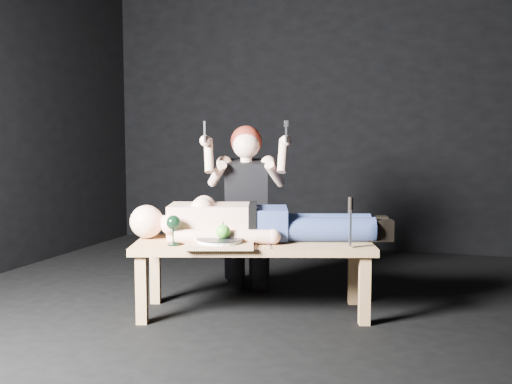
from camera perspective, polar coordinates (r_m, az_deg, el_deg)
ground at (r=3.54m, az=2.76°, el=-12.59°), size 5.00×5.00×0.00m
back_wall at (r=5.83m, az=9.40°, el=9.31°), size 5.00×0.00×5.00m
table at (r=3.69m, az=-0.24°, el=-8.22°), size 1.53×0.94×0.45m
lying_man at (r=3.71m, az=0.47°, el=-2.50°), size 1.53×0.86×0.27m
kneeling_woman at (r=4.15m, az=-0.89°, el=-1.45°), size 0.82×0.87×1.20m
serving_tray at (r=3.48m, az=-3.51°, el=-5.05°), size 0.47×0.40×0.02m
plate at (r=3.48m, az=-3.52°, el=-4.69°), size 0.33×0.33×0.02m
apple at (r=3.47m, az=-3.19°, el=-3.82°), size 0.09×0.09×0.09m
goblet at (r=3.53m, az=-7.93°, el=-3.66°), size 0.11×0.11×0.18m
fork_flat at (r=3.50m, az=-5.46°, el=-5.17°), size 0.10×0.13×0.01m
knife_flat at (r=3.48m, az=1.27°, el=-5.21°), size 0.07×0.15×0.01m
spoon_flat at (r=3.55m, az=-0.50°, el=-4.98°), size 0.11×0.12×0.01m
carving_knife at (r=3.46m, az=9.06°, el=-2.91°), size 0.05×0.05×0.29m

